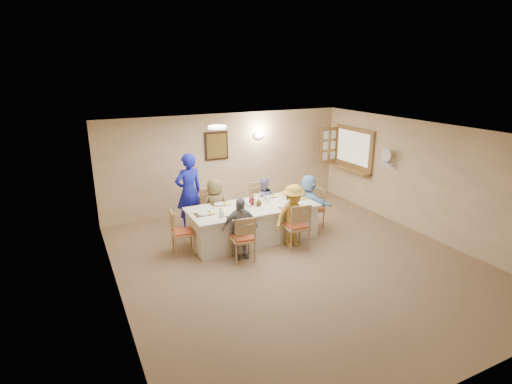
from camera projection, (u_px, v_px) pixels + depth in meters
name	position (u px, v px, depth m)	size (l,w,h in m)	color
ground	(297.00, 262.00, 7.72)	(7.00, 7.00, 0.00)	brown
room_walls	(300.00, 187.00, 7.27)	(7.00, 7.00, 7.00)	tan
wall_picture	(216.00, 146.00, 10.05)	(0.62, 0.05, 0.72)	black
wall_sconce	(259.00, 135.00, 10.47)	(0.26, 0.09, 0.18)	white
ceiling_light	(217.00, 127.00, 7.84)	(0.36, 0.36, 0.05)	white
serving_hatch	(354.00, 149.00, 10.68)	(0.06, 1.50, 1.15)	olive
hatch_sill	(349.00, 169.00, 10.78)	(0.30, 1.50, 0.05)	olive
shutter_door	(329.00, 145.00, 11.22)	(0.55, 0.04, 1.00)	olive
fan_shelf	(388.00, 164.00, 9.52)	(0.22, 0.36, 0.03)	white
desk_fan	(387.00, 158.00, 9.46)	(0.30, 0.30, 0.28)	#A5A5A8
dining_table	(253.00, 223.00, 8.63)	(2.77, 1.17, 0.76)	white
chair_back_left	(214.00, 211.00, 9.03)	(0.47, 0.47, 0.99)	tan
chair_back_right	(261.00, 203.00, 9.54)	(0.47, 0.47, 0.97)	tan
chair_front_left	(243.00, 237.00, 7.67)	(0.45, 0.45, 0.94)	tan
chair_front_right	(296.00, 225.00, 8.16)	(0.48, 0.48, 1.01)	tan
chair_left_end	(183.00, 232.00, 7.96)	(0.44, 0.44, 0.92)	tan
chair_right_end	(313.00, 208.00, 9.26)	(0.45, 0.45, 0.93)	tan
diner_back_left	(215.00, 206.00, 8.89)	(0.67, 0.48, 1.27)	brown
diner_back_right	(263.00, 201.00, 9.41)	(0.59, 0.48, 1.15)	#8989BD
diner_front_left	(240.00, 228.00, 7.73)	(0.75, 0.37, 1.24)	gray
diner_front_right	(293.00, 216.00, 8.22)	(0.91, 0.57, 1.34)	gold
diner_right_end	(308.00, 202.00, 9.15)	(0.61, 1.24, 1.28)	#9ACCFF
caregiver	(189.00, 192.00, 9.02)	(0.73, 0.55, 1.80)	#171DB8
placemat_fl	(235.00, 217.00, 7.91)	(0.33, 0.24, 0.01)	#472B19
plate_fl	(235.00, 216.00, 7.90)	(0.25, 0.25, 0.02)	white
napkin_fl	(244.00, 216.00, 7.94)	(0.13, 0.13, 0.01)	yellow
placemat_fr	(287.00, 208.00, 8.41)	(0.32, 0.24, 0.01)	#472B19
plate_fr	(287.00, 207.00, 8.41)	(0.24, 0.24, 0.02)	white
napkin_fr	(295.00, 207.00, 8.44)	(0.14, 0.14, 0.01)	yellow
placemat_bl	(219.00, 204.00, 8.63)	(0.36, 0.27, 0.01)	#472B19
plate_bl	(219.00, 204.00, 8.62)	(0.23, 0.23, 0.01)	white
napkin_bl	(228.00, 204.00, 8.66)	(0.14, 0.14, 0.01)	yellow
placemat_br	(268.00, 197.00, 9.13)	(0.36, 0.27, 0.01)	#472B19
plate_br	(268.00, 196.00, 9.13)	(0.23, 0.23, 0.01)	white
napkin_br	(276.00, 196.00, 9.16)	(0.13, 0.13, 0.01)	yellow
placemat_le	(204.00, 214.00, 8.06)	(0.37, 0.27, 0.01)	#472B19
plate_le	(204.00, 214.00, 8.05)	(0.24, 0.24, 0.02)	white
napkin_le	(213.00, 213.00, 8.09)	(0.13, 0.13, 0.01)	yellow
placemat_re	(297.00, 199.00, 8.99)	(0.34, 0.25, 0.01)	#472B19
plate_re	(297.00, 198.00, 8.99)	(0.25, 0.25, 0.02)	white
napkin_re	(305.00, 198.00, 9.02)	(0.15, 0.15, 0.01)	yellow
teacup_a	(222.00, 214.00, 7.91)	(0.14, 0.14, 0.10)	white
teacup_b	(260.00, 195.00, 9.13)	(0.11, 0.11, 0.08)	white
bowl_a	(245.00, 211.00, 8.18)	(0.21, 0.21, 0.05)	white
bowl_b	(261.00, 200.00, 8.85)	(0.21, 0.21, 0.06)	white
condiment_ketchup	(251.00, 201.00, 8.52)	(0.10, 0.10, 0.21)	#A10D24
condiment_brown	(252.00, 200.00, 8.57)	(0.11, 0.12, 0.22)	#483213
condiment_malt	(259.00, 202.00, 8.51)	(0.16, 0.16, 0.16)	#483213
drinking_glass	(245.00, 204.00, 8.48)	(0.06, 0.06, 0.09)	silver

